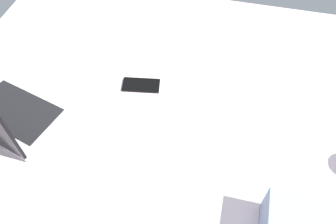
# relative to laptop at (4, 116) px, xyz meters

# --- Properties ---
(bed_mattress) EXTENTS (1.80, 1.40, 0.18)m
(bed_mattress) POSITION_rel_laptop_xyz_m (-0.56, -0.21, -0.13)
(bed_mattress) COLOR silver
(bed_mattress) RESTS_ON ground
(laptop) EXTENTS (0.38, 0.31, 0.23)m
(laptop) POSITION_rel_laptop_xyz_m (0.00, 0.00, 0.00)
(laptop) COLOR #B7BABC
(laptop) RESTS_ON bed_mattress
(cell_phone) EXTENTS (0.15, 0.09, 0.01)m
(cell_phone) POSITION_rel_laptop_xyz_m (-0.40, -0.28, -0.04)
(cell_phone) COLOR black
(cell_phone) RESTS_ON bed_mattress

